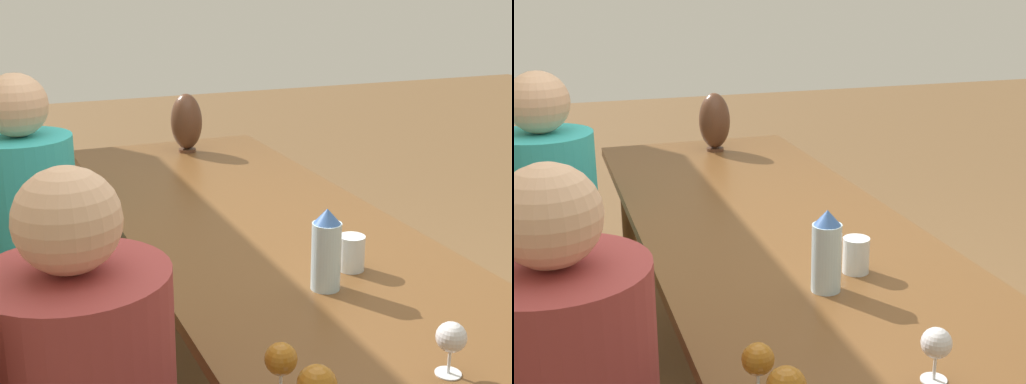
{
  "view_description": "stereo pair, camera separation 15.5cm",
  "coord_description": "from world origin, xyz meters",
  "views": [
    {
      "loc": [
        -1.94,
        0.88,
        1.55
      ],
      "look_at": [
        0.23,
        0.0,
        0.82
      ],
      "focal_mm": 50.0,
      "sensor_mm": 36.0,
      "label": 1
    },
    {
      "loc": [
        -1.99,
        0.73,
        1.55
      ],
      "look_at": [
        0.23,
        0.0,
        0.82
      ],
      "focal_mm": 50.0,
      "sensor_mm": 36.0,
      "label": 2
    }
  ],
  "objects": [
    {
      "name": "wine_glass_1",
      "position": [
        -0.85,
        -0.01,
        0.81
      ],
      "size": [
        0.07,
        0.07,
        0.12
      ],
      "color": "silver",
      "rests_on": "dining_table"
    },
    {
      "name": "wine_glass_0",
      "position": [
        -0.81,
        0.37,
        0.82
      ],
      "size": [
        0.07,
        0.07,
        0.13
      ],
      "color": "silver",
      "rests_on": "dining_table"
    },
    {
      "name": "person_far",
      "position": [
        0.7,
        0.72,
        0.65
      ],
      "size": [
        0.38,
        0.38,
        1.21
      ],
      "color": "#2D2D38",
      "rests_on": "ground_plane"
    },
    {
      "name": "dining_table",
      "position": [
        0.0,
        0.0,
        0.66
      ],
      "size": [
        2.98,
        0.91,
        0.72
      ],
      "color": "brown",
      "rests_on": "ground_plane"
    },
    {
      "name": "water_bottle",
      "position": [
        -0.36,
        0.04,
        0.83
      ],
      "size": [
        0.08,
        0.08,
        0.23
      ],
      "color": "silver",
      "rests_on": "dining_table"
    },
    {
      "name": "vase",
      "position": [
        1.26,
        -0.06,
        0.87
      ],
      "size": [
        0.15,
        0.15,
        0.28
      ],
      "color": "#4C2D1E",
      "rests_on": "dining_table"
    },
    {
      "name": "chair_far",
      "position": [
        0.7,
        0.81,
        0.53
      ],
      "size": [
        0.44,
        0.44,
        1.01
      ],
      "color": "brown",
      "rests_on": "ground_plane"
    },
    {
      "name": "water_tumbler",
      "position": [
        -0.27,
        -0.09,
        0.77
      ],
      "size": [
        0.08,
        0.08,
        0.1
      ],
      "color": "silver",
      "rests_on": "dining_table"
    }
  ]
}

